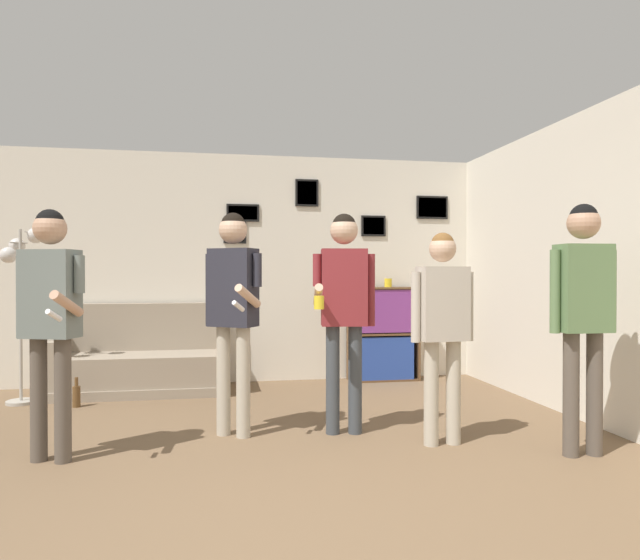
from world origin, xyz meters
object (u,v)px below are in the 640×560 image
floor_lamp (21,276)px  person_watcher_holding_cup (344,297)px  person_player_foreground_left (50,306)px  bottle_on_floor (76,395)px  couch (144,364)px  person_spectator_near_bookshelf (442,316)px  bookshelf (383,334)px  person_spectator_far_right (583,299)px  person_player_foreground_center (233,297)px  drinking_cup (388,283)px

floor_lamp → person_watcher_holding_cup: bearing=-28.9°
person_player_foreground_left → bottle_on_floor: 1.93m
couch → person_spectator_near_bookshelf: 3.50m
person_watcher_holding_cup → person_spectator_near_bookshelf: bearing=-31.8°
floor_lamp → person_player_foreground_left: size_ratio=1.01×
bookshelf → person_spectator_far_right: (0.57, -3.02, 0.54)m
person_player_foreground_center → person_watcher_holding_cup: same height
floor_lamp → person_player_foreground_center: 2.55m
couch → floor_lamp: 1.53m
couch → floor_lamp: bearing=-161.2°
couch → bottle_on_floor: size_ratio=6.41×
floor_lamp → person_spectator_near_bookshelf: bearing=-29.4°
person_player_foreground_center → person_spectator_far_right: person_spectator_far_right is taller
person_player_foreground_center → person_spectator_near_bookshelf: (1.54, -0.50, -0.13)m
person_player_foreground_left → bottle_on_floor: person_player_foreground_left is taller
person_player_foreground_center → person_spectator_far_right: bearing=-21.0°
couch → bottle_on_floor: 0.87m
couch → bookshelf: 2.78m
bottle_on_floor → bookshelf: bearing=14.2°
person_player_foreground_center → drinking_cup: person_player_foreground_center is taller
bookshelf → floor_lamp: bearing=-171.6°
couch → person_spectator_far_right: bearing=-40.4°
bottle_on_floor → floor_lamp: bearing=155.7°
person_watcher_holding_cup → person_spectator_near_bookshelf: (0.66, -0.41, -0.13)m
person_spectator_far_right → bottle_on_floor: person_spectator_far_right is taller
person_watcher_holding_cup → bottle_on_floor: (-2.34, 1.35, -0.98)m
floor_lamp → drinking_cup: floor_lamp is taller
floor_lamp → couch: bearing=18.8°
person_spectator_far_right → bookshelf: bearing=100.7°
person_spectator_near_bookshelf → person_spectator_far_right: (0.87, -0.42, 0.13)m
bookshelf → person_player_foreground_left: bearing=-141.0°
floor_lamp → person_spectator_far_right: (4.45, -2.44, -0.16)m
couch → person_player_foreground_center: (0.91, -1.90, 0.79)m
couch → bookshelf: (2.76, 0.19, 0.25)m
person_player_foreground_left → drinking_cup: bearing=38.5°
bottle_on_floor → person_player_foreground_left: bearing=-82.4°
person_player_foreground_center → drinking_cup: size_ratio=16.84×
person_player_foreground_left → person_watcher_holding_cup: person_watcher_holding_cup is taller
bottle_on_floor → drinking_cup: 3.63m
person_watcher_holding_cup → bottle_on_floor: 2.87m
floor_lamp → drinking_cup: bearing=8.3°
person_spectator_far_right → person_player_foreground_center: bearing=159.0°
person_player_foreground_left → bottle_on_floor: (-0.22, 1.66, -0.95)m
bookshelf → person_spectator_far_right: person_spectator_far_right is taller
person_player_foreground_left → bottle_on_floor: size_ratio=5.98×
bookshelf → person_player_foreground_center: person_player_foreground_center is taller
person_spectator_near_bookshelf → bottle_on_floor: size_ratio=5.53×
person_player_foreground_left → person_spectator_near_bookshelf: person_player_foreground_left is taller
floor_lamp → person_player_foreground_left: 2.09m
person_watcher_holding_cup → bottle_on_floor: bearing=150.1°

